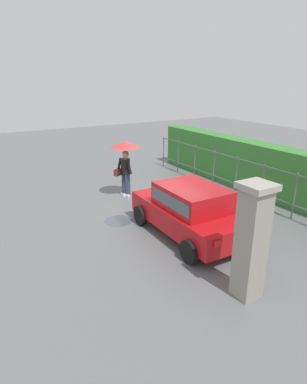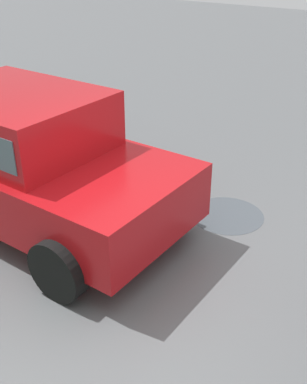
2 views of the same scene
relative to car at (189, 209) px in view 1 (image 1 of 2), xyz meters
name	(u,v)px [view 1 (image 1 of 2)]	position (x,y,z in m)	size (l,w,h in m)	color
ground_plane	(162,207)	(-2.19, 0.51, -0.80)	(40.00, 40.00, 0.00)	slate
car	(189,209)	(0.00, 0.00, 0.00)	(3.76, 1.89, 1.48)	#B71116
pedestrian	(125,156)	(-3.79, -0.10, 0.76)	(1.02, 1.02, 2.08)	#2D3856
gate_pillar	(251,241)	(2.76, -0.60, 0.44)	(0.60, 0.60, 2.42)	gray
fence_section	(236,174)	(-1.78, 3.51, 0.02)	(10.15, 0.05, 1.50)	#59605B
hedge_row	(256,167)	(-1.78, 4.54, 0.15)	(11.10, 0.90, 1.90)	#387F33
puddle_near	(118,221)	(-1.90, -1.31, -0.80)	(0.87, 0.87, 0.00)	#4C545B
puddle_far	(160,189)	(-3.83, 1.42, -0.80)	(0.75, 0.75, 0.00)	#4C545B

